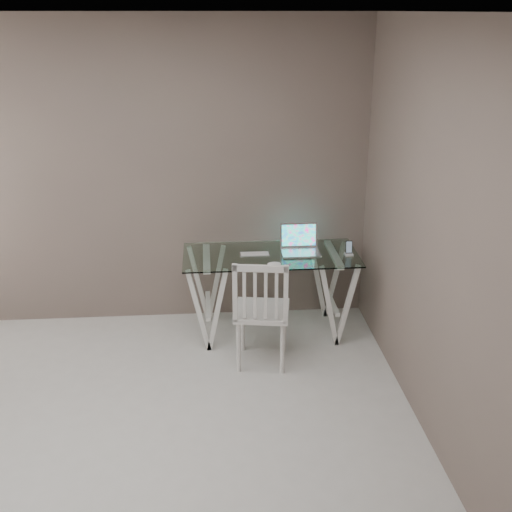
{
  "coord_description": "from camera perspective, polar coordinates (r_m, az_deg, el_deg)",
  "views": [
    {
      "loc": [
        0.55,
        -3.29,
        2.71
      ],
      "look_at": [
        0.94,
        1.53,
        0.85
      ],
      "focal_mm": 45.0,
      "sensor_mm": 36.0,
      "label": 1
    }
  ],
  "objects": [
    {
      "name": "room",
      "position": [
        3.51,
        -14.53,
        3.92
      ],
      "size": [
        4.5,
        4.52,
        2.71
      ],
      "color": "beige",
      "rests_on": "ground"
    },
    {
      "name": "desk",
      "position": [
        5.65,
        1.27,
        -3.29
      ],
      "size": [
        1.5,
        0.7,
        0.75
      ],
      "color": "silver",
      "rests_on": "ground"
    },
    {
      "name": "chair",
      "position": [
        5.05,
        0.47,
        -4.7
      ],
      "size": [
        0.49,
        0.49,
        0.94
      ],
      "rotation": [
        0.0,
        0.0,
        -0.15
      ],
      "color": "silver",
      "rests_on": "ground"
    },
    {
      "name": "laptop",
      "position": [
        5.57,
        3.91,
        0.96
      ],
      "size": [
        0.33,
        0.27,
        0.23
      ],
      "color": "silver",
      "rests_on": "desk"
    },
    {
      "name": "keyboard",
      "position": [
        5.5,
        -0.12,
        0.17
      ],
      "size": [
        0.26,
        0.11,
        0.01
      ],
      "primitive_type": "cube",
      "color": "silver",
      "rests_on": "desk"
    },
    {
      "name": "mouse",
      "position": [
        5.24,
        1.63,
        -0.74
      ],
      "size": [
        0.12,
        0.07,
        0.04
      ],
      "primitive_type": "ellipsoid",
      "color": "white",
      "rests_on": "desk"
    },
    {
      "name": "phone_dock",
      "position": [
        5.54,
        8.25,
        0.44
      ],
      "size": [
        0.07,
        0.07,
        0.13
      ],
      "color": "white",
      "rests_on": "desk"
    }
  ]
}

